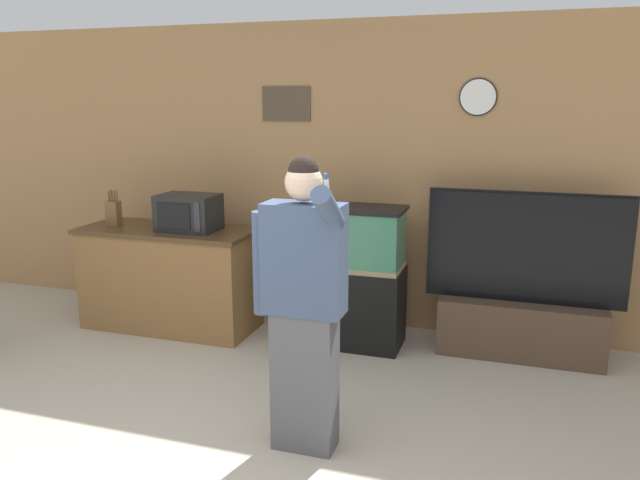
% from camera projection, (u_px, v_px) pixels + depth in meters
% --- Properties ---
extents(wall_back_paneled, '(10.00, 0.08, 2.60)m').
position_uv_depth(wall_back_paneled, '(333.00, 176.00, 5.43)').
color(wall_back_paneled, '#A87A4C').
rests_on(wall_back_paneled, ground_plane).
extents(counter_island, '(1.52, 0.66, 0.88)m').
position_uv_depth(counter_island, '(170.00, 278.00, 5.41)').
color(counter_island, brown).
rests_on(counter_island, ground_plane).
extents(microwave, '(0.49, 0.35, 0.30)m').
position_uv_depth(microwave, '(189.00, 212.00, 5.20)').
color(microwave, black).
rests_on(microwave, counter_island).
extents(knife_block, '(0.11, 0.09, 0.31)m').
position_uv_depth(knife_block, '(114.00, 212.00, 5.40)').
color(knife_block, brown).
rests_on(knife_block, counter_island).
extents(aquarium_on_stand, '(0.86, 0.44, 1.14)m').
position_uv_depth(aquarium_on_stand, '(349.00, 276.00, 5.00)').
color(aquarium_on_stand, black).
rests_on(aquarium_on_stand, ground_plane).
extents(tv_on_stand, '(1.48, 0.40, 1.29)m').
position_uv_depth(tv_on_stand, '(521.00, 309.00, 4.80)').
color(tv_on_stand, '#4C3828').
rests_on(tv_on_stand, ground_plane).
extents(person_standing, '(0.53, 0.40, 1.67)m').
position_uv_depth(person_standing, '(303.00, 302.00, 3.41)').
color(person_standing, '#515156').
rests_on(person_standing, ground_plane).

